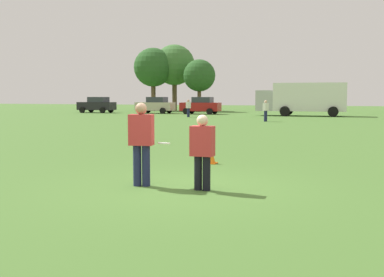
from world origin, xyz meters
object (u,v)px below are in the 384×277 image
object	(u,v)px
parked_car_mid_left	(156,105)
traffic_cone	(211,156)
parked_car_near_left	(97,105)
bystander_field_marshal	(188,107)
frisbee	(164,143)
parked_car_center	(201,105)
box_truck	(303,98)
bystander_sideline_watcher	(266,109)
player_thrower	(141,139)
player_defender	(202,148)

from	to	relation	value
parked_car_mid_left	traffic_cone	bearing A→B (deg)	-64.26
parked_car_near_left	bystander_field_marshal	bearing A→B (deg)	-27.71
frisbee	bystander_field_marshal	size ratio (longest dim) A/B	0.17
parked_car_center	box_truck	bearing A→B (deg)	-6.32
bystander_sideline_watcher	player_thrower	bearing A→B (deg)	-85.44
parked_car_mid_left	player_thrower	bearing A→B (deg)	-66.96
bystander_field_marshal	player_defender	bearing A→B (deg)	-70.03
parked_car_mid_left	player_defender	bearing A→B (deg)	-65.30
frisbee	parked_car_mid_left	size ratio (longest dim) A/B	0.06
frisbee	parked_car_mid_left	distance (m)	42.86
player_defender	parked_car_mid_left	world-z (taller)	parked_car_mid_left
parked_car_mid_left	frisbee	bearing A→B (deg)	-66.32
player_thrower	box_truck	size ratio (longest dim) A/B	0.21
traffic_cone	box_truck	xyz separation A→B (m)	(-0.94, 34.09, 1.52)
parked_car_near_left	box_truck	bearing A→B (deg)	-2.71
traffic_cone	parked_car_mid_left	size ratio (longest dim) A/B	0.11
frisbee	parked_car_center	bearing A→B (deg)	106.84
bystander_sideline_watcher	bystander_field_marshal	size ratio (longest dim) A/B	1.00
parked_car_center	player_defender	bearing A→B (deg)	-71.99
bystander_field_marshal	frisbee	bearing A→B (deg)	-71.42
player_thrower	parked_car_mid_left	distance (m)	42.86
traffic_cone	parked_car_mid_left	world-z (taller)	parked_car_mid_left
player_defender	bystander_field_marshal	bearing A→B (deg)	109.97
traffic_cone	bystander_field_marshal	world-z (taller)	bystander_field_marshal
frisbee	bystander_field_marshal	bearing A→B (deg)	108.58
frisbee	parked_car_mid_left	bearing A→B (deg)	113.68
parked_car_near_left	box_truck	xyz separation A→B (m)	(23.40, -1.11, 0.83)
parked_car_mid_left	parked_car_near_left	bearing A→B (deg)	-175.90
parked_car_near_left	box_truck	world-z (taller)	box_truck
frisbee	parked_car_near_left	xyz separation A→B (m)	(-24.34, 38.74, 0.00)
player_defender	parked_car_center	world-z (taller)	parked_car_center
traffic_cone	bystander_field_marshal	distance (m)	29.93
traffic_cone	bystander_sideline_watcher	bearing A→B (deg)	96.40
traffic_cone	bystander_sideline_watcher	distance (m)	23.05
traffic_cone	parked_car_mid_left	bearing A→B (deg)	115.74
traffic_cone	parked_car_near_left	world-z (taller)	parked_car_near_left
player_defender	parked_car_near_left	size ratio (longest dim) A/B	0.37
player_defender	box_truck	xyz separation A→B (m)	(-1.87, 37.84, 0.88)
player_thrower	box_truck	xyz separation A→B (m)	(-0.50, 37.82, 0.74)
parked_car_center	bystander_sideline_watcher	distance (m)	15.42
parked_car_mid_left	parked_car_center	distance (m)	5.48
player_thrower	box_truck	world-z (taller)	box_truck
bystander_field_marshal	traffic_cone	bearing A→B (deg)	-69.26
player_thrower	parked_car_center	size ratio (longest dim) A/B	0.42
player_defender	parked_car_center	xyz separation A→B (m)	(-12.69, 39.03, 0.06)
frisbee	bystander_sideline_watcher	xyz separation A→B (m)	(-2.57, 26.43, -0.01)
player_thrower	player_defender	size ratio (longest dim) A/B	1.15
parked_car_mid_left	bystander_field_marshal	xyz separation A→B (m)	(6.62, -7.73, -0.01)
bystander_field_marshal	parked_car_near_left	bearing A→B (deg)	152.29
traffic_cone	bystander_field_marshal	size ratio (longest dim) A/B	0.30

